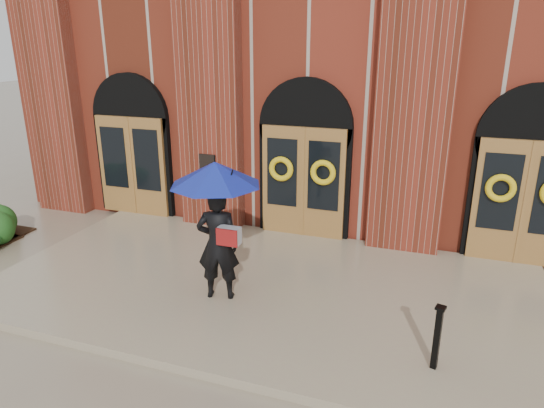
% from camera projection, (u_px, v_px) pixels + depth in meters
% --- Properties ---
extents(ground, '(90.00, 90.00, 0.00)m').
position_uv_depth(ground, '(261.00, 294.00, 8.90)').
color(ground, gray).
rests_on(ground, ground).
extents(landing, '(10.00, 5.30, 0.15)m').
position_uv_depth(landing, '(264.00, 287.00, 9.01)').
color(landing, gray).
rests_on(landing, ground).
extents(church_building, '(16.20, 12.53, 7.00)m').
position_uv_depth(church_building, '(356.00, 71.00, 15.63)').
color(church_building, maroon).
rests_on(church_building, ground).
extents(man_with_umbrella, '(1.86, 1.86, 2.43)m').
position_uv_depth(man_with_umbrella, '(217.00, 205.00, 7.99)').
color(man_with_umbrella, black).
rests_on(man_with_umbrella, landing).
extents(metal_post, '(0.16, 0.16, 0.95)m').
position_uv_depth(metal_post, '(437.00, 336.00, 6.51)').
color(metal_post, black).
rests_on(metal_post, landing).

